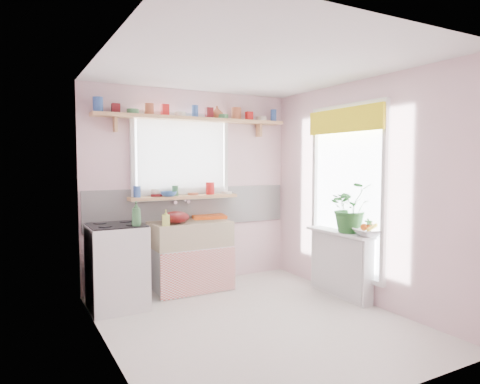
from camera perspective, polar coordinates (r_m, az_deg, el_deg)
room at (r=5.23m, az=3.35°, el=1.71°), size 3.20×3.20×3.20m
sink_unit at (r=5.37m, az=-6.64°, el=-8.37°), size 0.95×0.65×1.11m
cooker at (r=4.86m, az=-16.10°, el=-9.47°), size 0.58×0.58×0.93m
radiator_ledge at (r=5.22m, az=13.26°, el=-9.19°), size 0.22×0.95×0.78m
windowsill at (r=5.43m, az=-7.44°, el=-0.67°), size 1.40×0.22×0.04m
pine_shelf at (r=5.49m, az=-6.02°, el=9.63°), size 2.52×0.24×0.04m
shelf_crockery at (r=5.49m, az=-6.20°, el=10.41°), size 2.47×0.11×0.12m
sill_crockery at (r=5.41m, az=-7.94°, el=0.09°), size 1.35×0.11×0.12m
dish_tray at (r=5.60m, az=-4.21°, el=-3.27°), size 0.49×0.41×0.04m
colander at (r=5.15m, az=-8.59°, el=-3.36°), size 0.33×0.33×0.15m
jade_plant at (r=5.04m, az=14.59°, el=-1.99°), size 0.65×0.61×0.58m
fruit_bowl at (r=4.88m, az=16.77°, el=-5.19°), size 0.38×0.38×0.08m
herb_pot at (r=4.87m, az=16.79°, el=-4.52°), size 0.12×0.10×0.19m
soap_bottle_sink at (r=4.97m, az=-9.85°, el=-3.40°), size 0.11×0.11×0.19m
sill_cup at (r=5.36m, az=-11.33°, el=-0.08°), size 0.14×0.14×0.09m
sill_bowl at (r=5.30m, az=-9.50°, el=-0.26°), size 0.21×0.21×0.06m
shelf_vase at (r=5.69m, az=-3.09°, el=10.51°), size 0.21×0.21×0.17m
cooker_bottle at (r=4.58m, az=-13.66°, el=-2.82°), size 0.13×0.13×0.26m
fruit at (r=4.88m, az=16.79°, el=-4.46°), size 0.20×0.14×0.10m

